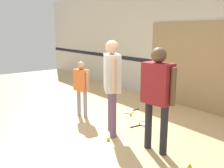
{
  "coord_description": "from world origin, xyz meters",
  "views": [
    {
      "loc": [
        3.5,
        -2.55,
        1.91
      ],
      "look_at": [
        -0.02,
        0.12,
        0.96
      ],
      "focal_mm": 40.0,
      "sensor_mm": 36.0,
      "label": 1
    }
  ],
  "objects": [
    {
      "name": "wall_panel",
      "position": [
        -0.24,
        2.68,
        1.05
      ],
      "size": [
        2.46,
        0.05,
        2.11
      ],
      "color": "#9E7F56",
      "rests_on": "ground_plane"
    },
    {
      "name": "ground_plane",
      "position": [
        0.0,
        0.0,
        0.0
      ],
      "size": [
        16.0,
        16.0,
        0.0
      ],
      "primitive_type": "plane",
      "color": "tan"
    },
    {
      "name": "tennis_ball_near_instructor",
      "position": [
        0.19,
        -0.12,
        0.03
      ],
      "size": [
        0.07,
        0.07,
        0.07
      ],
      "primitive_type": "sphere",
      "color": "#CCE038",
      "rests_on": "ground_plane"
    },
    {
      "name": "racket_spare_on_floor",
      "position": [
        -0.79,
        1.2,
        0.01
      ],
      "size": [
        0.28,
        0.49,
        0.03
      ],
      "rotation": [
        0.0,
        0.0,
        1.56
      ],
      "color": "#C6D838",
      "rests_on": "ground_plane"
    },
    {
      "name": "person_instructor",
      "position": [
        -0.02,
        0.12,
        1.08
      ],
      "size": [
        0.58,
        0.48,
        1.74
      ],
      "rotation": [
        0.0,
        0.0,
        -0.53
      ],
      "color": "#6B4C70",
      "rests_on": "ground_plane"
    },
    {
      "name": "racket_second_spare",
      "position": [
        0.03,
        0.93,
        0.01
      ],
      "size": [
        0.29,
        0.52,
        0.03
      ],
      "rotation": [
        0.0,
        0.0,
        4.61
      ],
      "color": "red",
      "rests_on": "ground_plane"
    },
    {
      "name": "person_student_right",
      "position": [
        0.96,
        0.26,
        1.03
      ],
      "size": [
        0.63,
        0.31,
        1.67
      ],
      "rotation": [
        0.0,
        0.0,
        -3.03
      ],
      "color": "#232328",
      "rests_on": "ground_plane"
    },
    {
      "name": "wall_back",
      "position": [
        0.0,
        2.74,
        1.6
      ],
      "size": [
        16.0,
        0.07,
        3.2
      ],
      "color": "beige",
      "rests_on": "ground_plane"
    },
    {
      "name": "tennis_ball_by_spare_racket",
      "position": [
        -0.56,
        1.06,
        0.03
      ],
      "size": [
        0.07,
        0.07,
        0.07
      ],
      "primitive_type": "sphere",
      "color": "#CCE038",
      "rests_on": "ground_plane"
    },
    {
      "name": "person_student_left",
      "position": [
        -1.2,
        0.17,
        0.77
      ],
      "size": [
        0.47,
        0.24,
        1.25
      ],
      "rotation": [
        0.0,
        0.0,
        0.15
      ],
      "color": "gray",
      "rests_on": "ground_plane"
    }
  ]
}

